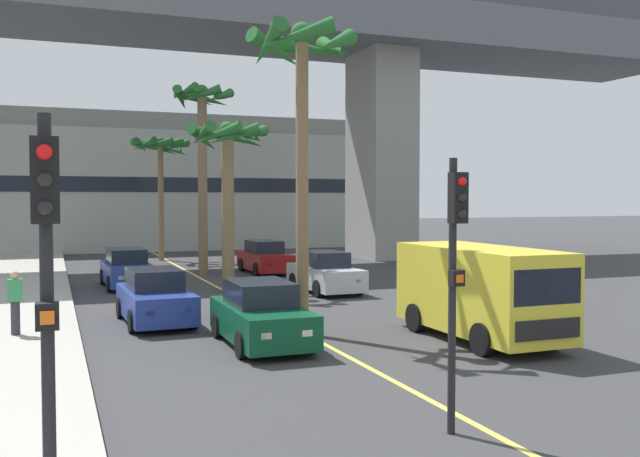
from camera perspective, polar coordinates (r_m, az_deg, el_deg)
The scene contains 16 objects.
lane_stripe_center at distance 27.23m, azimuth -7.59°, elevation -5.13°, with size 0.14×56.00×0.01m, color #DBCC4C.
bridge_overpass at distance 39.94m, azimuth -10.02°, elevation 15.95°, with size 65.32×8.00×16.50m.
pier_building_backdrop at distance 52.12m, azimuth -14.15°, elevation 3.54°, with size 32.74×8.04×9.41m.
car_queue_front at distance 33.90m, azimuth -4.49°, elevation -2.41°, with size 1.89×4.13×1.56m.
car_queue_second at distance 29.41m, azimuth -15.40°, elevation -3.24°, with size 1.94×4.15×1.56m.
car_queue_third at distance 26.97m, azimuth 0.40°, elevation -3.65°, with size 1.90×4.14×1.56m.
car_queue_fourth at distance 20.82m, azimuth -13.25°, elevation -5.54°, with size 1.94×4.15×1.56m.
car_queue_fifth at distance 17.37m, azimuth -4.80°, elevation -7.07°, with size 1.86×4.11×1.56m.
delivery_van at distance 18.24m, azimuth 12.86°, elevation -4.87°, with size 2.17×5.26×2.36m.
traffic_light_left_sidewalk_corner at distance 6.71m, azimuth -21.31°, elevation -3.94°, with size 0.24×0.37×4.20m.
traffic_light_median_near at distance 10.73m, azimuth 10.91°, elevation -2.28°, with size 0.24×0.37×4.20m.
palm_tree_near_median at distance 33.73m, azimuth -9.55°, elevation 8.00°, with size 3.04×3.10×8.92m.
palm_tree_mid_median at distance 27.16m, azimuth -7.52°, elevation 5.66°, with size 3.23×3.23×6.53m.
palm_tree_far_median at distance 18.70m, azimuth -1.36°, elevation 11.76°, with size 2.89×3.04×8.17m.
palm_tree_farthest_median at distance 41.71m, azimuth -12.86°, elevation 5.85°, with size 3.44×3.46×7.13m.
pedestrian_mid_block at distance 19.37m, azimuth -23.52°, elevation -5.45°, with size 0.34×0.22×1.62m.
Camera 1 is at (-6.24, -2.26, 3.59)m, focal length 39.41 mm.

